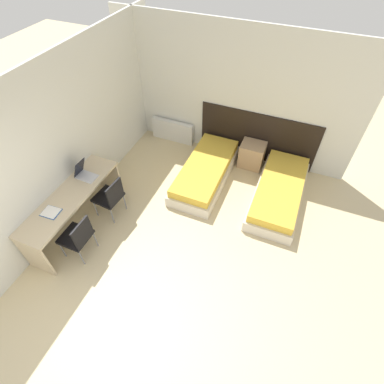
# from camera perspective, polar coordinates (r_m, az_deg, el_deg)

# --- Properties ---
(ground_plane) EXTENTS (20.00, 20.00, 0.00)m
(ground_plane) POSITION_cam_1_polar(r_m,az_deg,el_deg) (4.60, -12.93, -25.81)
(ground_plane) COLOR beige
(wall_back) EXTENTS (5.01, 0.05, 2.70)m
(wall_back) POSITION_cam_1_polar(r_m,az_deg,el_deg) (6.20, 7.48, 17.82)
(wall_back) COLOR silver
(wall_back) RESTS_ON ground_plane
(wall_left) EXTENTS (0.05, 5.40, 2.70)m
(wall_left) POSITION_cam_1_polar(r_m,az_deg,el_deg) (5.44, -21.49, 10.25)
(wall_left) COLOR silver
(wall_left) RESTS_ON ground_plane
(headboard_panel) EXTENTS (2.44, 0.03, 1.10)m
(headboard_panel) POSITION_cam_1_polar(r_m,az_deg,el_deg) (6.49, 12.24, 10.15)
(headboard_panel) COLOR black
(headboard_panel) RESTS_ON ground_plane
(bed_near_window) EXTENTS (0.86, 1.99, 0.40)m
(bed_near_window) POSITION_cam_1_polar(r_m,az_deg,el_deg) (6.07, 2.59, 3.89)
(bed_near_window) COLOR beige
(bed_near_window) RESTS_ON ground_plane
(bed_near_door) EXTENTS (0.86, 1.99, 0.40)m
(bed_near_door) POSITION_cam_1_polar(r_m,az_deg,el_deg) (5.89, 16.22, -0.04)
(bed_near_door) COLOR beige
(bed_near_door) RESTS_ON ground_plane
(nightstand) EXTENTS (0.49, 0.42, 0.53)m
(nightstand) POSITION_cam_1_polar(r_m,az_deg,el_deg) (6.47, 11.33, 6.97)
(nightstand) COLOR tan
(nightstand) RESTS_ON ground_plane
(radiator) EXTENTS (0.99, 0.12, 0.50)m
(radiator) POSITION_cam_1_polar(r_m,az_deg,el_deg) (7.07, -3.68, 11.55)
(radiator) COLOR silver
(radiator) RESTS_ON ground_plane
(desk) EXTENTS (0.57, 1.99, 0.77)m
(desk) POSITION_cam_1_polar(r_m,az_deg,el_deg) (5.33, -21.85, -1.84)
(desk) COLOR #C6B28E
(desk) RESTS_ON ground_plane
(chair_near_laptop) EXTENTS (0.47, 0.47, 0.83)m
(chair_near_laptop) POSITION_cam_1_polar(r_m,az_deg,el_deg) (5.40, -15.33, -0.76)
(chair_near_laptop) COLOR black
(chair_near_laptop) RESTS_ON ground_plane
(chair_near_notebook) EXTENTS (0.43, 0.43, 0.83)m
(chair_near_notebook) POSITION_cam_1_polar(r_m,az_deg,el_deg) (5.01, -20.94, -7.81)
(chair_near_notebook) COLOR black
(chair_near_notebook) RESTS_ON ground_plane
(laptop) EXTENTS (0.35, 0.24, 0.33)m
(laptop) POSITION_cam_1_polar(r_m,az_deg,el_deg) (5.40, -19.84, 3.34)
(laptop) COLOR silver
(laptop) RESTS_ON desk
(open_notebook) EXTENTS (0.28, 0.24, 0.02)m
(open_notebook) POSITION_cam_1_polar(r_m,az_deg,el_deg) (5.06, -25.29, -3.50)
(open_notebook) COLOR #1E4793
(open_notebook) RESTS_ON desk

